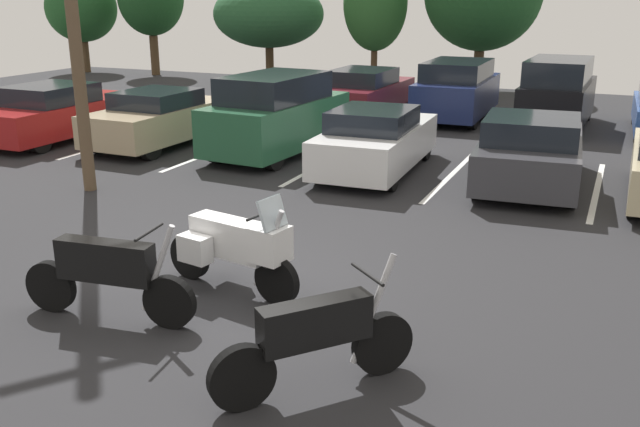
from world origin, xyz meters
The scene contains 16 objects.
ground centered at (0.00, 0.00, -0.05)m, with size 44.00×44.00×0.10m, color #262628.
motorcycle_touring centered at (0.28, -0.07, 0.66)m, with size 2.16×0.94×1.42m.
motorcycle_second centered at (-0.72, -1.39, 0.60)m, with size 2.30×0.62×1.31m.
motorcycle_third centered at (2.24, -1.83, 0.57)m, with size 1.54×1.78×1.34m.
parking_stripes centered at (-1.55, 7.23, 0.00)m, with size 18.08×4.77×0.01m.
car_red centered at (-9.24, 6.83, 0.72)m, with size 1.93×4.82×1.49m.
car_tan centered at (-6.24, 7.23, 0.71)m, with size 1.90×4.33×1.43m.
car_green centered at (-2.99, 7.54, 0.97)m, with size 2.15×4.42×1.95m.
car_white centered at (-0.19, 6.86, 0.69)m, with size 1.94×4.39×1.44m.
car_charcoal centered at (3.09, 7.04, 0.71)m, with size 2.24×4.45×1.48m.
car_far_maroon centered at (-3.08, 14.01, 0.71)m, with size 1.97×4.64×1.46m.
car_far_navy centered at (-0.09, 14.14, 0.91)m, with size 1.95×4.41×1.81m.
car_far_black centered at (2.90, 14.00, 1.00)m, with size 1.86×4.34×2.01m.
tree_far_right centered at (-19.93, 20.01, 3.04)m, with size 3.38×3.38×4.65m.
tree_center_right centered at (-9.58, 19.76, 2.89)m, with size 4.68×4.68×4.29m.
tree_right centered at (-4.96, 20.19, 3.36)m, with size 2.59×2.59×5.26m.
Camera 1 is at (4.77, -7.50, 3.86)m, focal length 39.18 mm.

